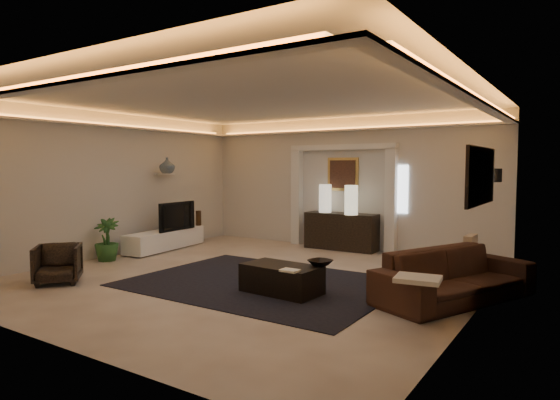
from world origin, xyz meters
The scene contains 33 objects.
floor centered at (0.00, 0.00, 0.00)m, with size 7.00×7.00×0.00m, color beige.
ceiling centered at (0.00, 0.00, 2.90)m, with size 7.00×7.00×0.00m, color white.
wall_back centered at (0.00, 3.50, 1.45)m, with size 7.00×7.00×0.00m, color beige.
wall_front centered at (0.00, -3.50, 1.45)m, with size 7.00×7.00×0.00m, color beige.
wall_left centered at (-3.50, 0.00, 1.45)m, with size 7.00×7.00×0.00m, color beige.
wall_right centered at (3.50, 0.00, 1.45)m, with size 7.00×7.00×0.00m, color beige.
cove_soffit centered at (0.00, 0.00, 2.62)m, with size 7.00×7.00×0.04m, color silver.
daylight_slit centered at (1.35, 3.48, 1.35)m, with size 0.25×0.03×1.00m, color white.
area_rug centered at (0.40, -0.20, 0.01)m, with size 4.00×3.00×0.01m, color black.
pilaster_left centered at (-1.15, 3.40, 1.10)m, with size 0.22×0.20×2.20m, color silver.
pilaster_right centered at (1.15, 3.40, 1.10)m, with size 0.22×0.20×2.20m, color silver.
alcove_header centered at (0.00, 3.40, 2.25)m, with size 2.52×0.20×0.12m, color silver.
painting_frame centered at (0.00, 3.47, 1.65)m, with size 0.74×0.04×0.74m, color tan.
painting_canvas centered at (0.00, 3.44, 1.65)m, with size 0.62×0.02×0.62m, color #4C2D1E.
art_panel_frame centered at (3.47, 0.30, 1.70)m, with size 0.04×1.64×0.74m, color black.
art_panel_gold centered at (3.44, 0.30, 1.70)m, with size 0.02×1.50×0.62m, color tan.
wall_sconce centered at (3.38, 2.20, 1.68)m, with size 0.12×0.12×0.22m, color black.
wall_niche centered at (-3.44, 1.40, 1.65)m, with size 0.10×0.55×0.04m, color silver.
console centered at (0.08, 3.25, 0.40)m, with size 1.60×0.50×0.80m, color black.
lamp_left centered at (-0.32, 3.25, 1.09)m, with size 0.28×0.28×0.62m, color beige.
lamp_right centered at (0.40, 3.04, 1.09)m, with size 0.28×0.28×0.63m, color #EFE8BE.
media_ledge centered at (-3.15, 1.11, 0.23)m, with size 0.53×2.13×0.40m, color white.
tv centered at (-3.02, 1.24, 0.76)m, with size 0.14×1.08×0.62m, color black.
figurine centered at (-3.15, 2.18, 0.64)m, with size 0.13×0.13×0.35m, color #372212.
ginger_jar centered at (-3.15, 1.20, 1.85)m, with size 0.34×0.34×0.35m, color slate.
plant centered at (-3.15, -0.40, 0.41)m, with size 0.46×0.46×0.82m, color #295824.
sofa centered at (3.15, 0.42, 0.35)m, with size 0.93×2.37×0.69m, color black.
throw_blanket centered at (3.05, -0.91, 0.55)m, with size 0.50×0.41×0.05m, color white.
throw_pillow centered at (3.12, 1.56, 0.55)m, with size 0.13×0.42×0.42m, color tan.
coffee_table centered at (0.98, -0.55, 0.20)m, with size 1.12×0.61×0.42m, color black.
bowl centered at (1.46, -0.27, 0.45)m, with size 0.33×0.33×0.08m, color black.
magazine centered at (1.31, -0.85, 0.42)m, with size 0.25×0.18×0.03m, color white.
armchair centered at (-2.28, -1.96, 0.30)m, with size 0.65×0.67×0.61m, color black.
Camera 1 is at (4.67, -6.23, 1.82)m, focal length 30.73 mm.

